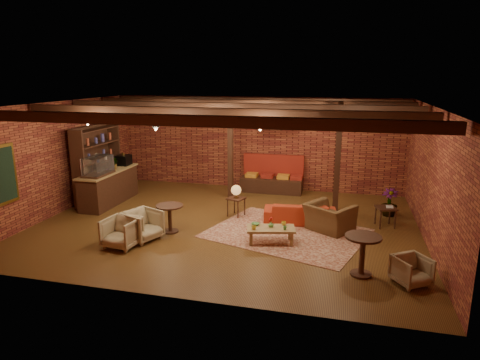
% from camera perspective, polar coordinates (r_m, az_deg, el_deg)
% --- Properties ---
extents(floor, '(10.00, 10.00, 0.00)m').
position_cam_1_polar(floor, '(11.63, -1.79, -5.92)').
color(floor, '#3D220F').
rests_on(floor, ground).
extents(ceiling, '(10.00, 8.00, 0.02)m').
position_cam_1_polar(ceiling, '(10.96, -1.92, 10.02)').
color(ceiling, black).
rests_on(ceiling, wall_back).
extents(wall_back, '(10.00, 0.02, 3.20)m').
position_cam_1_polar(wall_back, '(15.01, 2.36, 4.92)').
color(wall_back, maroon).
rests_on(wall_back, ground).
extents(wall_front, '(10.00, 0.02, 3.20)m').
position_cam_1_polar(wall_front, '(7.55, -10.25, -4.39)').
color(wall_front, maroon).
rests_on(wall_front, ground).
extents(wall_left, '(0.02, 8.00, 3.20)m').
position_cam_1_polar(wall_left, '(13.43, -22.85, 2.77)').
color(wall_left, maroon).
rests_on(wall_left, ground).
extents(wall_right, '(0.02, 8.00, 3.20)m').
position_cam_1_polar(wall_right, '(10.95, 24.18, 0.32)').
color(wall_right, maroon).
rests_on(wall_right, ground).
extents(ceiling_beams, '(9.80, 6.40, 0.22)m').
position_cam_1_polar(ceiling_beams, '(10.97, -1.92, 9.39)').
color(ceiling_beams, black).
rests_on(ceiling_beams, ceiling).
extents(ceiling_pipe, '(9.60, 0.12, 0.12)m').
position_cam_1_polar(ceiling_pipe, '(12.53, 0.13, 8.91)').
color(ceiling_pipe, black).
rests_on(ceiling_pipe, ceiling).
extents(post_left, '(0.16, 0.16, 3.20)m').
position_cam_1_polar(post_left, '(13.80, -1.28, 4.14)').
color(post_left, black).
rests_on(post_left, ground).
extents(post_right, '(0.16, 0.16, 3.20)m').
position_cam_1_polar(post_right, '(12.73, 12.91, 2.95)').
color(post_right, black).
rests_on(post_right, ground).
extents(service_counter, '(0.80, 2.50, 1.60)m').
position_cam_1_polar(service_counter, '(13.90, -17.13, 0.21)').
color(service_counter, black).
rests_on(service_counter, ground).
extents(plant_counter, '(0.35, 0.39, 0.30)m').
position_cam_1_polar(plant_counter, '(13.93, -16.48, 2.06)').
color(plant_counter, '#337F33').
rests_on(plant_counter, service_counter).
extents(shelving_hutch, '(0.52, 2.00, 2.40)m').
position_cam_1_polar(shelving_hutch, '(14.11, -18.43, 1.98)').
color(shelving_hutch, black).
rests_on(shelving_hutch, ground).
extents(chalkboard_menu, '(0.08, 0.96, 1.46)m').
position_cam_1_polar(chalkboard_menu, '(11.67, -29.26, 0.53)').
color(chalkboard_menu, black).
rests_on(chalkboard_menu, wall_left).
extents(banquette, '(2.10, 0.70, 1.00)m').
position_cam_1_polar(banquette, '(14.68, 4.25, 0.31)').
color(banquette, maroon).
rests_on(banquette, ground).
extents(service_sign, '(0.86, 0.06, 0.30)m').
position_cam_1_polar(service_sign, '(13.92, 4.06, 7.31)').
color(service_sign, '#E44116').
rests_on(service_sign, ceiling).
extents(ceiling_spotlights, '(6.40, 4.40, 0.28)m').
position_cam_1_polar(ceiling_spotlights, '(10.99, -1.91, 8.25)').
color(ceiling_spotlights, black).
rests_on(ceiling_spotlights, ceiling).
extents(rug, '(4.42, 3.84, 0.01)m').
position_cam_1_polar(rug, '(11.04, 6.23, -7.06)').
color(rug, maroon).
rests_on(rug, floor).
extents(sofa, '(2.01, 1.00, 0.56)m').
position_cam_1_polar(sofa, '(11.77, 7.99, -4.36)').
color(sofa, '#A62E17').
rests_on(sofa, floor).
extents(coffee_table, '(1.24, 0.81, 0.64)m').
position_cam_1_polar(coffee_table, '(10.29, 4.08, -6.56)').
color(coffee_table, olive).
rests_on(coffee_table, floor).
extents(side_table_lamp, '(0.55, 0.55, 0.91)m').
position_cam_1_polar(side_table_lamp, '(12.09, -0.52, -1.68)').
color(side_table_lamp, black).
rests_on(side_table_lamp, floor).
extents(round_table_left, '(0.69, 0.69, 0.72)m').
position_cam_1_polar(round_table_left, '(11.07, -9.36, -4.47)').
color(round_table_left, black).
rests_on(round_table_left, floor).
extents(armchair_a, '(0.97, 1.00, 0.80)m').
position_cam_1_polar(armchair_a, '(10.74, -12.88, -5.72)').
color(armchair_a, beige).
rests_on(armchair_a, floor).
extents(armchair_b, '(0.83, 0.79, 0.77)m').
position_cam_1_polar(armchair_b, '(10.43, -15.50, -6.56)').
color(armchair_b, beige).
rests_on(armchair_b, floor).
extents(armchair_right, '(1.31, 1.21, 0.96)m').
position_cam_1_polar(armchair_right, '(11.24, 11.85, -4.34)').
color(armchair_right, brown).
rests_on(armchair_right, floor).
extents(side_table_book, '(0.60, 0.60, 0.56)m').
position_cam_1_polar(side_table_book, '(11.94, 18.88, -3.62)').
color(side_table_book, black).
rests_on(side_table_book, floor).
extents(round_table_right, '(0.72, 0.72, 0.84)m').
position_cam_1_polar(round_table_right, '(8.95, 16.03, -8.84)').
color(round_table_right, black).
rests_on(round_table_right, floor).
extents(armchair_far, '(0.82, 0.81, 0.62)m').
position_cam_1_polar(armchair_far, '(9.00, 21.92, -10.96)').
color(armchair_far, beige).
rests_on(armchair_far, floor).
extents(plant_tall, '(1.56, 1.56, 2.38)m').
position_cam_1_polar(plant_tall, '(12.71, 19.58, 0.59)').
color(plant_tall, '#4C7F4C').
rests_on(plant_tall, floor).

